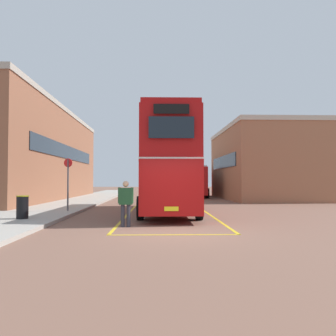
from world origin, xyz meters
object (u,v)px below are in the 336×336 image
single_deck_bus (195,181)px  litter_bin (22,207)px  pedestrian_boarding (126,200)px  bus_stop_sign (68,179)px  double_decker_bus (168,164)px

single_deck_bus → litter_bin: single_deck_bus is taller
litter_bin → single_deck_bus: bearing=66.6°
pedestrian_boarding → bus_stop_sign: (-3.34, 5.24, 0.78)m
pedestrian_boarding → bus_stop_sign: 6.26m
single_deck_bus → double_decker_bus: bearing=-100.8°
single_deck_bus → litter_bin: bearing=-113.4°
litter_bin → pedestrian_boarding: bearing=-20.6°
single_deck_bus → bus_stop_sign: bearing=-115.2°
double_decker_bus → litter_bin: (-5.91, -3.82, -1.91)m
double_decker_bus → pedestrian_boarding: (-1.69, -5.41, -1.57)m
pedestrian_boarding → single_deck_bus: bearing=77.7°
double_decker_bus → pedestrian_boarding: double_decker_bus is taller
double_decker_bus → bus_stop_sign: (-5.03, -0.17, -0.79)m
pedestrian_boarding → bus_stop_sign: size_ratio=0.62×
single_deck_bus → bus_stop_sign: size_ratio=3.24×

